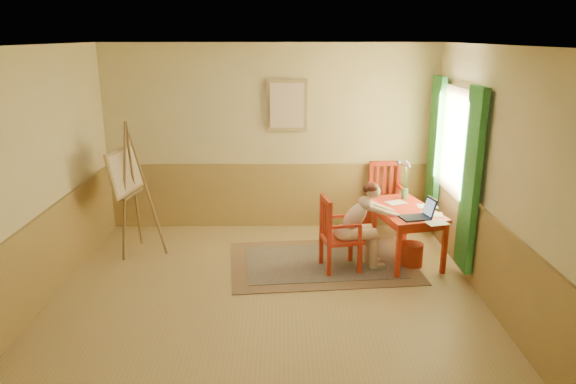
{
  "coord_description": "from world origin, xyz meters",
  "views": [
    {
      "loc": [
        0.19,
        -5.7,
        2.9
      ],
      "look_at": [
        0.25,
        0.55,
        1.05
      ],
      "focal_mm": 33.21,
      "sensor_mm": 36.0,
      "label": 1
    }
  ],
  "objects_px": {
    "figure": "(360,222)",
    "chair_left": "(337,234)",
    "table": "(403,214)",
    "chair_back": "(386,198)",
    "laptop": "(420,214)",
    "easel": "(127,176)"
  },
  "relations": [
    {
      "from": "figure",
      "to": "easel",
      "type": "relative_size",
      "value": 0.62
    },
    {
      "from": "chair_left",
      "to": "figure",
      "type": "relative_size",
      "value": 0.85
    },
    {
      "from": "table",
      "to": "chair_back",
      "type": "xyz_separation_m",
      "value": [
        -0.03,
        1.04,
        -0.1
      ]
    },
    {
      "from": "laptop",
      "to": "figure",
      "type": "bearing_deg",
      "value": 171.91
    },
    {
      "from": "table",
      "to": "easel",
      "type": "height_order",
      "value": "easel"
    },
    {
      "from": "figure",
      "to": "easel",
      "type": "xyz_separation_m",
      "value": [
        -3.06,
        0.58,
        0.45
      ]
    },
    {
      "from": "chair_back",
      "to": "laptop",
      "type": "distance_m",
      "value": 1.47
    },
    {
      "from": "chair_back",
      "to": "figure",
      "type": "relative_size",
      "value": 0.93
    },
    {
      "from": "chair_back",
      "to": "figure",
      "type": "distance_m",
      "value": 1.46
    },
    {
      "from": "figure",
      "to": "laptop",
      "type": "xyz_separation_m",
      "value": [
        0.72,
        -0.1,
        0.14
      ]
    },
    {
      "from": "table",
      "to": "chair_left",
      "type": "bearing_deg",
      "value": -159.43
    },
    {
      "from": "chair_left",
      "to": "easel",
      "type": "relative_size",
      "value": 0.53
    },
    {
      "from": "chair_left",
      "to": "figure",
      "type": "xyz_separation_m",
      "value": [
        0.3,
        0.04,
        0.14
      ]
    },
    {
      "from": "figure",
      "to": "easel",
      "type": "height_order",
      "value": "easel"
    },
    {
      "from": "chair_left",
      "to": "laptop",
      "type": "distance_m",
      "value": 1.05
    },
    {
      "from": "chair_left",
      "to": "chair_back",
      "type": "relative_size",
      "value": 0.92
    },
    {
      "from": "chair_left",
      "to": "figure",
      "type": "distance_m",
      "value": 0.33
    },
    {
      "from": "figure",
      "to": "chair_left",
      "type": "bearing_deg",
      "value": -172.7
    },
    {
      "from": "table",
      "to": "chair_back",
      "type": "relative_size",
      "value": 1.25
    },
    {
      "from": "table",
      "to": "chair_back",
      "type": "height_order",
      "value": "chair_back"
    },
    {
      "from": "table",
      "to": "easel",
      "type": "bearing_deg",
      "value": 175.65
    },
    {
      "from": "chair_left",
      "to": "laptop",
      "type": "height_order",
      "value": "chair_left"
    }
  ]
}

